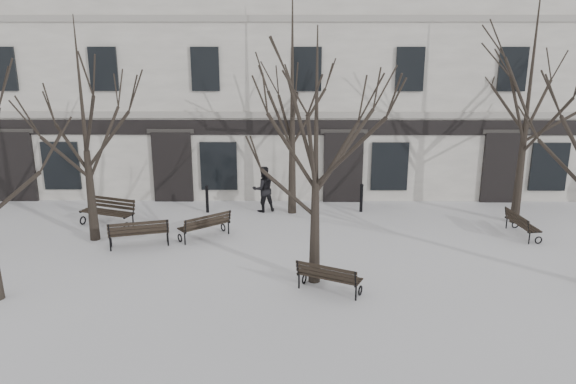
{
  "coord_description": "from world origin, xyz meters",
  "views": [
    {
      "loc": [
        1.46,
        -14.44,
        6.79
      ],
      "look_at": [
        1.29,
        3.0,
        1.81
      ],
      "focal_mm": 35.0,
      "sensor_mm": 36.0,
      "label": 1
    }
  ],
  "objects_px": {
    "bench_2": "(329,276)",
    "bench_4": "(205,225)",
    "tree_2": "(316,129)",
    "bench_1": "(139,232)",
    "bench_3": "(108,211)",
    "bench_5": "(521,223)"
  },
  "relations": [
    {
      "from": "tree_2",
      "to": "bench_1",
      "type": "relative_size",
      "value": 3.46
    },
    {
      "from": "tree_2",
      "to": "bench_1",
      "type": "height_order",
      "value": "tree_2"
    },
    {
      "from": "tree_2",
      "to": "bench_4",
      "type": "height_order",
      "value": "tree_2"
    },
    {
      "from": "bench_4",
      "to": "bench_5",
      "type": "distance_m",
      "value": 10.85
    },
    {
      "from": "bench_2",
      "to": "bench_4",
      "type": "xyz_separation_m",
      "value": [
        -3.94,
        4.11,
        0.01
      ]
    },
    {
      "from": "bench_4",
      "to": "bench_2",
      "type": "bearing_deg",
      "value": 94.99
    },
    {
      "from": "bench_5",
      "to": "bench_4",
      "type": "bearing_deg",
      "value": 85.11
    },
    {
      "from": "tree_2",
      "to": "bench_2",
      "type": "distance_m",
      "value": 3.96
    },
    {
      "from": "bench_4",
      "to": "bench_3",
      "type": "bearing_deg",
      "value": -58.24
    },
    {
      "from": "bench_4",
      "to": "bench_5",
      "type": "height_order",
      "value": "bench_4"
    },
    {
      "from": "tree_2",
      "to": "bench_2",
      "type": "relative_size",
      "value": 3.84
    },
    {
      "from": "bench_3",
      "to": "bench_4",
      "type": "height_order",
      "value": "bench_3"
    },
    {
      "from": "bench_3",
      "to": "bench_4",
      "type": "bearing_deg",
      "value": 0.6
    },
    {
      "from": "bench_2",
      "to": "tree_2",
      "type": "bearing_deg",
      "value": -38.31
    },
    {
      "from": "bench_2",
      "to": "bench_3",
      "type": "bearing_deg",
      "value": -9.5
    },
    {
      "from": "tree_2",
      "to": "bench_1",
      "type": "bearing_deg",
      "value": 155.61
    },
    {
      "from": "bench_1",
      "to": "bench_5",
      "type": "xyz_separation_m",
      "value": [
        12.88,
        1.18,
        -0.07
      ]
    },
    {
      "from": "bench_1",
      "to": "bench_3",
      "type": "relative_size",
      "value": 0.96
    },
    {
      "from": "bench_3",
      "to": "bench_5",
      "type": "distance_m",
      "value": 14.6
    },
    {
      "from": "bench_1",
      "to": "bench_5",
      "type": "distance_m",
      "value": 12.94
    },
    {
      "from": "bench_2",
      "to": "bench_3",
      "type": "relative_size",
      "value": 0.86
    },
    {
      "from": "bench_2",
      "to": "bench_5",
      "type": "bearing_deg",
      "value": -121.31
    }
  ]
}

